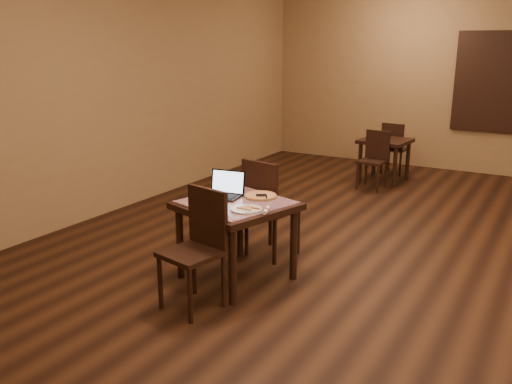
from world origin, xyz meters
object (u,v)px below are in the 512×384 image
Objects in this scene: chair_main_near at (199,242)px; pizza_pan at (260,197)px; chair_main_far at (267,203)px; other_table_b at (385,146)px; laptop at (224,190)px; tiled_table at (236,212)px; other_table_b_chair_near at (375,156)px; other_table_b_chair_far at (394,146)px.

pizza_pan is at bearing 94.36° from chair_main_near.
other_table_b is at bearing -79.03° from chair_main_far.
pizza_pan is (0.32, 0.13, -0.06)m from laptop.
chair_main_near reaches higher than pizza_pan.
chair_main_far reaches higher than tiled_table.
chair_main_far is 1.35× the size of other_table_b.
laptop reaches higher than pizza_pan.
chair_main_far is 1.18× the size of other_table_b_chair_near.
pizza_pan reaches higher than tiled_table.
tiled_table is 1.12× the size of chair_main_near.
chair_main_far reaches higher than laptop.
tiled_table is at bearing -86.40° from other_table_b_chair_near.
other_table_b_chair_far reaches higher than pizza_pan.
chair_main_near reaches higher than other_table_b_chair_far.
laptop is at bearing 81.66° from chair_main_far.
tiled_table is 3.00× the size of laptop.
chair_main_far reaches higher than chair_main_near.
chair_main_far is (-0.04, 1.22, 0.02)m from chair_main_near.
tiled_table is 0.62m from chair_main_near.
chair_main_far is 3.30m from other_table_b_chair_near.
other_table_b_chair_far is (0.03, 4.32, -0.09)m from chair_main_far.
chair_main_far is 0.43m from pizza_pan.
other_table_b_chair_near is at bearing 101.18° from chair_main_near.
laptop reaches higher than tiled_table.
pizza_pan is 3.68m from other_table_b_chair_near.
chair_main_far reaches higher than other_table_b_chair_far.
laptop is at bearing 168.41° from tiled_table.
pizza_pan is 4.70m from other_table_b_chair_far.
other_table_b_chair_near is at bearing 91.55° from pizza_pan.
other_table_b_chair_near is at bearing 105.94° from tiled_table.
other_table_b_chair_near is (0.22, 3.80, -0.33)m from laptop.
pizza_pan is at bearing 121.94° from chair_main_far.
chair_main_near is 4.52m from other_table_b_chair_near.
other_table_b_chair_far is (-0.11, 4.69, -0.27)m from pizza_pan.
tiled_table is at bearing 102.84° from chair_main_near.
chair_main_near is at bearing 93.98° from other_table_b_chair_far.
tiled_table is 1.29× the size of other_table_b_chair_far.
laptop is 1.17× the size of pizza_pan.
pizza_pan is at bearing 79.68° from tiled_table.
other_table_b_chair_far reaches higher than tiled_table.
chair_main_far is 1.18× the size of other_table_b_chair_far.
laptop is 3.82m from other_table_b_chair_near.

